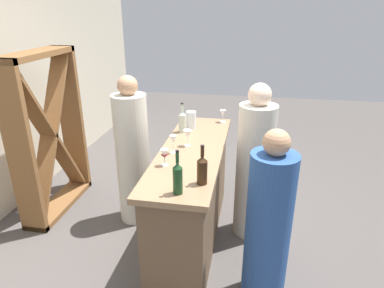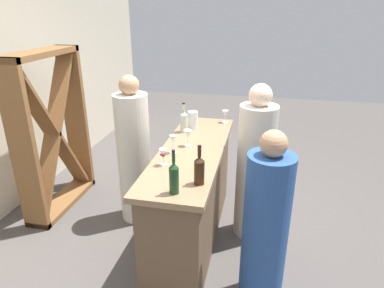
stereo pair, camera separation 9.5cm
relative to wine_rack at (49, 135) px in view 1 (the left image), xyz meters
The scene contains 14 objects.
ground_plane 1.90m from the wine_rack, 100.07° to the right, with size 12.00×12.00×0.00m, color #4C4744.
bar_counter 1.72m from the wine_rack, 100.07° to the right, with size 1.90×0.57×0.98m.
wine_rack is the anchor object (origin of this frame).
wine_bottle_leftmost_olive_green 2.03m from the wine_rack, 122.97° to the right, with size 0.07×0.07×0.33m.
wine_bottle_second_left_amber_brown 2.07m from the wine_rack, 116.74° to the right, with size 0.08×0.08×0.31m.
wine_bottle_center_clear_pale 1.49m from the wine_rack, 84.35° to the right, with size 0.08×0.08×0.31m.
wine_glass_near_left 1.94m from the wine_rack, 73.62° to the right, with size 0.07×0.07×0.14m.
wine_glass_near_center 1.62m from the wine_rack, 97.98° to the right, with size 0.08×0.08×0.16m.
wine_glass_near_right 1.57m from the wine_rack, 105.15° to the right, with size 0.06×0.06×0.17m.
wine_glass_far_left 1.64m from the wine_rack, 114.41° to the right, with size 0.07×0.07×0.15m.
water_pitcher 1.57m from the wine_rack, 79.97° to the right, with size 0.11×0.11×0.19m.
person_left_guest 2.24m from the wine_rack, 92.21° to the right, with size 0.45×0.45×1.58m.
person_center_guest 2.54m from the wine_rack, 111.50° to the right, with size 0.44×0.44×1.45m.
person_server_behind 0.99m from the wine_rack, 93.43° to the right, with size 0.39×0.39×1.60m.
Camera 1 is at (-2.87, -0.52, 2.23)m, focal length 31.92 mm.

